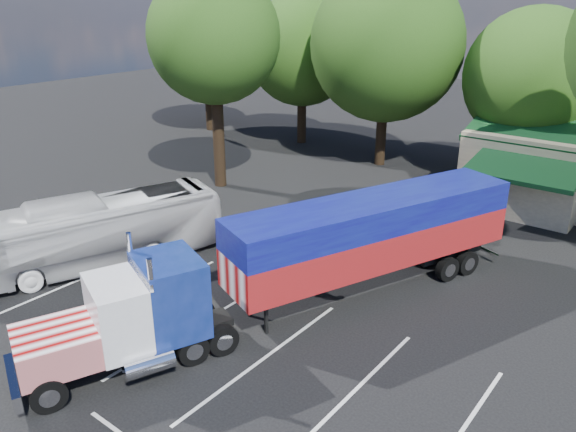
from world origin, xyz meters
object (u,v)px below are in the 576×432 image
Objects in this scene: semi_truck at (318,251)px; bicycle at (478,234)px; woman at (305,272)px; tour_bus at (95,232)px.

semi_truck is 9.93m from bicycle.
woman reaches higher than bicycle.
bicycle is at bearing 95.48° from semi_truck.
bicycle is at bearing -14.18° from woman.
semi_truck is 10.02× the size of bicycle.
tour_bus reaches higher than woman.
woman is 9.38m from tour_bus.
bicycle is (2.73, 9.38, -1.81)m from semi_truck.
woman is at bearing 170.28° from semi_truck.
tour_bus is at bearing -140.86° from semi_truck.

